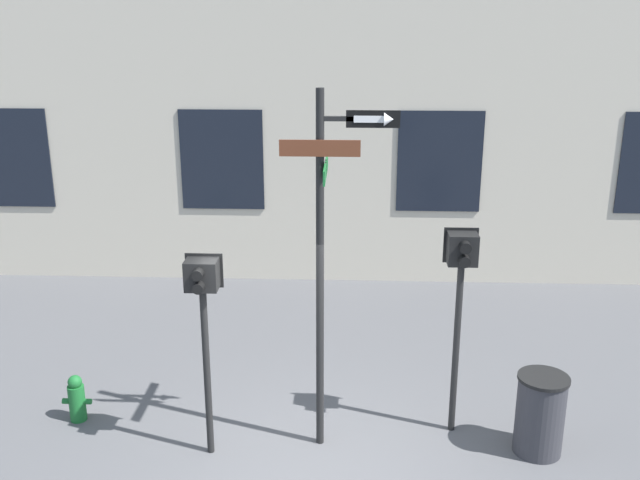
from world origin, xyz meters
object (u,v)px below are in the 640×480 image
object	(u,v)px
fire_hydrant	(77,399)
trash_bin	(540,414)
pedestrian_signal_left	(203,301)
street_sign_pole	(326,245)
pedestrian_signal_right	(461,276)

from	to	relation	value
fire_hydrant	trash_bin	distance (m)	5.64
pedestrian_signal_left	fire_hydrant	distance (m)	2.49
pedestrian_signal_left	fire_hydrant	size ratio (longest dim) A/B	3.88
fire_hydrant	trash_bin	world-z (taller)	trash_bin
street_sign_pole	trash_bin	size ratio (longest dim) A/B	4.29
pedestrian_signal_left	pedestrian_signal_right	xyz separation A→B (m)	(2.88, 0.60, 0.12)
pedestrian_signal_left	street_sign_pole	bearing A→B (deg)	10.42
fire_hydrant	pedestrian_signal_right	bearing A→B (deg)	-0.21
street_sign_pole	pedestrian_signal_left	size ratio (longest dim) A/B	1.74
street_sign_pole	fire_hydrant	world-z (taller)	street_sign_pole
pedestrian_signal_left	fire_hydrant	bearing A→B (deg)	161.20
pedestrian_signal_right	trash_bin	distance (m)	1.84
pedestrian_signal_left	pedestrian_signal_right	bearing A→B (deg)	11.71
trash_bin	pedestrian_signal_left	bearing A→B (deg)	-177.33
pedestrian_signal_right	trash_bin	xyz separation A→B (m)	(0.94, -0.42, -1.53)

